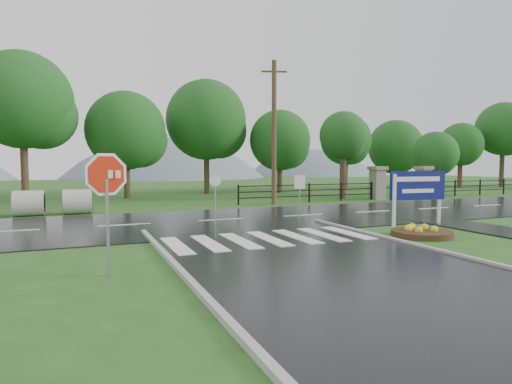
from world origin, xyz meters
name	(u,v)px	position (x,y,z in m)	size (l,w,h in m)	color
ground	(364,279)	(0.00, 0.00, 0.00)	(120.00, 120.00, 0.00)	#25541C
main_road	(221,221)	(0.00, 10.00, 0.00)	(90.00, 8.00, 0.04)	black
walkway	(485,229)	(8.50, 4.00, 0.00)	(2.20, 11.00, 0.04)	black
crosswalk	(269,238)	(0.00, 5.00, 0.06)	(6.50, 2.80, 0.02)	silver
pillar_west	(377,182)	(13.00, 16.00, 1.18)	(1.00, 1.00, 2.24)	gray
pillar_east	(423,181)	(17.00, 16.00, 1.18)	(1.00, 1.00, 2.24)	gray
fence_west	(309,191)	(7.75, 16.00, 0.72)	(9.58, 0.08, 1.20)	black
hills	(140,270)	(3.49, 65.00, -15.54)	(102.00, 48.00, 48.00)	slate
treeline	(176,196)	(1.00, 24.00, 0.00)	(83.20, 5.20, 10.00)	#174B19
stop_sign	(107,186)	(-5.06, 2.40, 2.00)	(1.22, 0.45, 2.90)	#939399
estate_billboard	(418,188)	(6.66, 5.56, 1.49)	(2.47, 0.34, 2.17)	silver
flower_bed	(422,232)	(5.11, 3.67, 0.15)	(2.01, 2.01, 0.40)	#332111
reg_sign_small	(300,189)	(2.58, 7.71, 1.43)	(0.44, 0.12, 2.00)	#939399
reg_sign_round	(215,193)	(-0.61, 8.84, 1.30)	(0.47, 0.10, 2.03)	#939399
utility_pole_east	(274,132)	(5.06, 15.50, 4.29)	(1.45, 0.57, 8.44)	#473523
entrance_tree_left	(343,136)	(11.24, 17.50, 4.31)	(3.27, 3.27, 6.00)	#3D2B1C
entrance_tree_right	(435,154)	(19.56, 17.50, 3.13)	(3.42, 3.42, 4.86)	#3D2B1C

